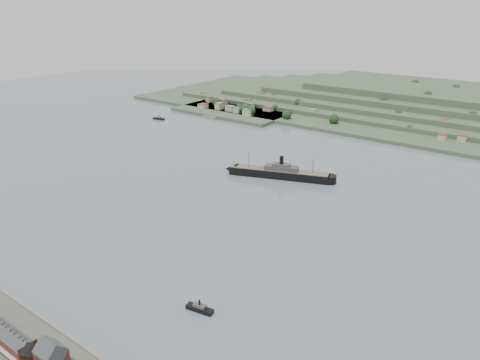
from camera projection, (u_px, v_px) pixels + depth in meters
The scene contains 6 objects.
ground at pixel (242, 215), 327.31m from camera, with size 1400.00×1400.00×0.00m, color slate.
gabled_building at pixel (51, 356), 187.02m from camera, with size 10.40×10.18×14.09m.
far_peninsula at pixel (443, 107), 599.33m from camera, with size 760.00×309.00×30.00m.
steamship at pixel (276, 173), 395.74m from camera, with size 92.59×42.47×23.12m.
tugboat at pixel (200, 308), 226.55m from camera, with size 14.51×6.16×6.33m.
ferry_west at pixel (159, 118), 587.14m from camera, with size 16.24×7.71×5.87m.
Camera 1 is at (177.65, -236.97, 141.56)m, focal length 35.00 mm.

